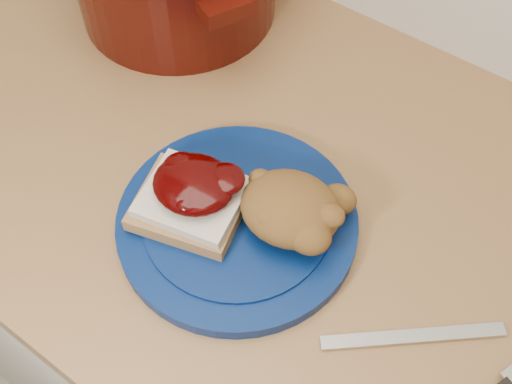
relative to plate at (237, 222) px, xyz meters
The scene contains 5 objects.
base_cabinet 0.49m from the plate, 64.67° to the left, with size 4.00×0.60×0.86m, color beige.
plate is the anchor object (origin of this frame).
sandwich 0.06m from the plate, 155.66° to the right, with size 0.13×0.12×0.05m.
stuffing_mound 0.07m from the plate, 28.05° to the left, with size 0.10×0.09×0.05m, color brown.
butter_knife 0.21m from the plate, ahead, with size 0.18×0.01×0.00m, color silver.
Camera 1 is at (0.19, 1.14, 1.48)m, focal length 45.00 mm.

